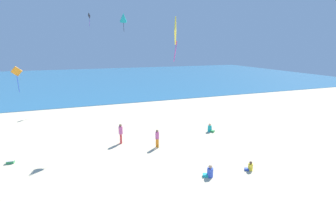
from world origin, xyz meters
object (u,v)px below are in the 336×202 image
object	(u,v)px
cooler_box	(10,162)
person_2	(157,137)
person_1	(250,167)
kite_yellow	(175,31)
kite_teal	(123,17)
person_0	(121,132)
person_4	(209,172)
person_5	(210,129)
kite_orange	(17,73)
kite_black	(89,16)

from	to	relation	value
cooler_box	person_2	xyz separation A→B (m)	(10.57, -0.88, 0.76)
person_1	kite_yellow	world-z (taller)	kite_yellow
person_1	kite_teal	bearing A→B (deg)	-34.37
person_0	person_4	bearing A→B (deg)	138.39
person_5	person_2	bearing A→B (deg)	-110.87
kite_orange	person_1	bearing A→B (deg)	-10.73
kite_black	kite_orange	bearing A→B (deg)	-102.88
person_0	person_1	distance (m)	10.55
kite_teal	kite_orange	size ratio (longest dim) A/B	1.23
cooler_box	kite_teal	xyz separation A→B (m)	(9.03, 3.74, 10.41)
person_0	kite_yellow	size ratio (longest dim) A/B	0.92
person_4	kite_orange	size ratio (longest dim) A/B	0.59
person_1	kite_black	xyz separation A→B (m)	(-8.19, 24.56, 11.82)
person_5	kite_teal	xyz separation A→B (m)	(-7.48, 2.75, 10.22)
person_0	person_5	world-z (taller)	person_0
person_2	person_4	world-z (taller)	person_2
person_0	kite_black	distance (m)	20.23
kite_orange	person_0	bearing A→B (deg)	40.60
kite_black	person_4	bearing A→B (deg)	-77.82
person_1	kite_orange	bearing A→B (deg)	14.32
cooler_box	person_1	size ratio (longest dim) A/B	0.76
kite_orange	kite_black	bearing A→B (deg)	77.12
kite_yellow	kite_teal	bearing A→B (deg)	89.19
person_1	kite_yellow	bearing A→B (deg)	45.47
person_5	kite_teal	world-z (taller)	kite_teal
person_0	person_2	world-z (taller)	person_0
kite_yellow	person_1	bearing A→B (deg)	20.43
kite_teal	person_5	bearing A→B (deg)	-20.16
cooler_box	kite_orange	bearing A→B (deg)	-64.91
person_5	kite_black	xyz separation A→B (m)	(-9.53, 16.92, 11.76)
person_2	person_5	xyz separation A→B (m)	(5.94, 1.87, -0.57)
person_4	kite_orange	distance (m)	12.35
person_2	person_5	bearing A→B (deg)	170.13
person_2	kite_teal	size ratio (longest dim) A/B	0.89
person_1	kite_black	world-z (taller)	kite_black
kite_black	person_5	bearing A→B (deg)	-60.61
kite_yellow	kite_black	bearing A→B (deg)	93.98
person_2	person_4	bearing A→B (deg)	79.28
kite_teal	kite_orange	xyz separation A→B (m)	(-7.09, -7.88, -3.81)
cooler_box	person_5	xyz separation A→B (m)	(16.51, 0.99, 0.19)
person_2	person_5	size ratio (longest dim) A/B	1.84
cooler_box	person_0	bearing A→B (deg)	7.30
cooler_box	kite_orange	distance (m)	8.02
person_0	person_1	bearing A→B (deg)	151.81
kite_yellow	kite_teal	distance (m)	12.87
person_1	person_5	bearing A→B (deg)	-74.92
person_4	kite_black	distance (m)	27.56
person_2	person_5	distance (m)	6.25
person_4	person_5	bearing A→B (deg)	-94.15
kite_black	person_1	bearing A→B (deg)	-71.56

